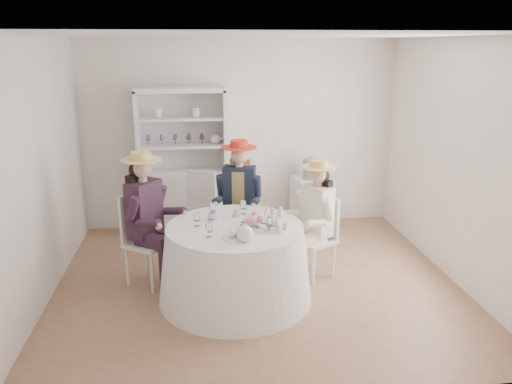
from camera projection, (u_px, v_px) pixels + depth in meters
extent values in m
plane|color=#896144|center=(257.00, 282.00, 5.71)|extent=(4.50, 4.50, 0.00)
plane|color=white|center=(257.00, 35.00, 4.94)|extent=(4.50, 4.50, 0.00)
plane|color=silver|center=(240.00, 135.00, 7.22)|extent=(4.50, 0.00, 4.50)
plane|color=silver|center=(293.00, 237.00, 3.42)|extent=(4.50, 0.00, 4.50)
plane|color=silver|center=(37.00, 174.00, 5.06)|extent=(0.00, 4.50, 4.50)
plane|color=silver|center=(456.00, 162.00, 5.58)|extent=(0.00, 4.50, 4.50)
cone|color=white|center=(235.00, 263.00, 5.26)|extent=(1.62, 1.62, 0.80)
cylinder|color=white|center=(235.00, 227.00, 5.14)|extent=(1.42, 1.42, 0.02)
cube|color=silver|center=(185.00, 201.00, 7.14)|extent=(1.30, 0.87, 0.91)
cube|color=silver|center=(182.00, 129.00, 7.05)|extent=(1.15, 0.48, 1.12)
cube|color=silver|center=(180.00, 90.00, 6.70)|extent=(1.30, 0.87, 0.06)
cube|color=silver|center=(138.00, 132.00, 6.79)|extent=(0.21, 0.44, 1.12)
cube|color=silver|center=(224.00, 130.00, 6.92)|extent=(0.21, 0.44, 1.12)
cube|color=silver|center=(182.00, 145.00, 6.91)|extent=(1.21, 0.79, 0.03)
cube|color=silver|center=(181.00, 118.00, 6.81)|extent=(1.21, 0.79, 0.03)
sphere|color=white|center=(215.00, 139.00, 6.94)|extent=(0.14, 0.14, 0.14)
cube|color=silver|center=(311.00, 204.00, 7.27)|extent=(0.57, 0.57, 0.77)
cylinder|color=black|center=(312.00, 169.00, 7.12)|extent=(0.31, 0.31, 0.27)
cube|color=silver|center=(148.00, 243.00, 5.56)|extent=(0.60, 0.60, 0.04)
cylinder|color=silver|center=(152.00, 273.00, 5.41)|extent=(0.04, 0.04, 0.48)
cylinder|color=silver|center=(171.00, 261.00, 5.70)|extent=(0.04, 0.04, 0.48)
cylinder|color=silver|center=(127.00, 266.00, 5.56)|extent=(0.04, 0.04, 0.48)
cylinder|color=silver|center=(147.00, 255.00, 5.86)|extent=(0.04, 0.04, 0.48)
cube|color=silver|center=(133.00, 216.00, 5.56)|extent=(0.26, 0.36, 0.54)
cube|color=black|center=(144.00, 209.00, 5.46)|extent=(0.40, 0.44, 0.63)
cube|color=black|center=(151.00, 241.00, 5.40)|extent=(0.38, 0.32, 0.13)
cylinder|color=black|center=(164.00, 271.00, 5.42)|extent=(0.11, 0.11, 0.50)
cylinder|color=black|center=(133.00, 209.00, 5.23)|extent=(0.21, 0.19, 0.30)
cube|color=black|center=(163.00, 235.00, 5.56)|extent=(0.38, 0.32, 0.13)
cylinder|color=black|center=(175.00, 264.00, 5.59)|extent=(0.11, 0.11, 0.50)
cylinder|color=black|center=(160.00, 197.00, 5.61)|extent=(0.21, 0.19, 0.30)
cylinder|color=#D8A889|center=(142.00, 179.00, 5.36)|extent=(0.10, 0.10, 0.09)
sphere|color=#D8A889|center=(142.00, 169.00, 5.33)|extent=(0.21, 0.21, 0.21)
sphere|color=black|center=(138.00, 170.00, 5.35)|extent=(0.21, 0.21, 0.21)
cube|color=black|center=(137.00, 192.00, 5.44)|extent=(0.22, 0.26, 0.41)
cylinder|color=#D7C068|center=(141.00, 160.00, 5.30)|extent=(0.43, 0.43, 0.01)
cylinder|color=#D7C068|center=(141.00, 156.00, 5.29)|extent=(0.22, 0.22, 0.09)
cube|color=silver|center=(240.00, 222.00, 6.23)|extent=(0.52, 0.52, 0.04)
cylinder|color=silver|center=(224.00, 245.00, 6.16)|extent=(0.04, 0.04, 0.47)
cylinder|color=silver|center=(251.00, 246.00, 6.12)|extent=(0.04, 0.04, 0.47)
cylinder|color=silver|center=(229.00, 235.00, 6.49)|extent=(0.04, 0.04, 0.47)
cylinder|color=silver|center=(255.00, 236.00, 6.45)|extent=(0.04, 0.04, 0.47)
cube|color=silver|center=(242.00, 195.00, 6.33)|extent=(0.40, 0.13, 0.54)
cube|color=#182130|center=(239.00, 191.00, 6.14)|extent=(0.43, 0.30, 0.62)
cube|color=tan|center=(239.00, 191.00, 6.14)|extent=(0.20, 0.27, 0.54)
cube|color=#182130|center=(230.00, 219.00, 6.10)|extent=(0.22, 0.39, 0.13)
cylinder|color=#182130|center=(228.00, 248.00, 6.05)|extent=(0.11, 0.11, 0.49)
cylinder|color=#182130|center=(221.00, 186.00, 6.11)|extent=(0.14, 0.20, 0.29)
cube|color=#182130|center=(246.00, 219.00, 6.08)|extent=(0.22, 0.39, 0.13)
cylinder|color=#182130|center=(244.00, 248.00, 6.02)|extent=(0.11, 0.11, 0.49)
cylinder|color=#182130|center=(257.00, 187.00, 6.05)|extent=(0.14, 0.20, 0.29)
cylinder|color=#D8A889|center=(239.00, 165.00, 6.05)|extent=(0.10, 0.10, 0.09)
sphere|color=#D8A889|center=(239.00, 155.00, 6.01)|extent=(0.20, 0.20, 0.20)
sphere|color=tan|center=(240.00, 156.00, 6.06)|extent=(0.20, 0.20, 0.20)
cube|color=tan|center=(240.00, 175.00, 6.17)|extent=(0.27, 0.15, 0.41)
cylinder|color=red|center=(239.00, 147.00, 5.98)|extent=(0.43, 0.43, 0.01)
cylinder|color=red|center=(239.00, 144.00, 5.97)|extent=(0.21, 0.21, 0.09)
cube|color=silver|center=(315.00, 240.00, 5.75)|extent=(0.54, 0.54, 0.04)
cylinder|color=silver|center=(295.00, 257.00, 5.84)|extent=(0.04, 0.04, 0.43)
cylinder|color=silver|center=(314.00, 267.00, 5.60)|extent=(0.04, 0.04, 0.43)
cylinder|color=silver|center=(315.00, 251.00, 6.02)|extent=(0.04, 0.04, 0.43)
cylinder|color=silver|center=(334.00, 260.00, 5.78)|extent=(0.04, 0.04, 0.43)
cube|color=silver|center=(327.00, 216.00, 5.77)|extent=(0.21, 0.34, 0.49)
cube|color=white|center=(317.00, 210.00, 5.66)|extent=(0.35, 0.41, 0.57)
cube|color=white|center=(302.00, 234.00, 5.73)|extent=(0.35, 0.28, 0.12)
cylinder|color=white|center=(293.00, 261.00, 5.73)|extent=(0.10, 0.10, 0.45)
cylinder|color=white|center=(303.00, 201.00, 5.77)|extent=(0.19, 0.16, 0.27)
cube|color=white|center=(313.00, 239.00, 5.59)|extent=(0.35, 0.28, 0.12)
cylinder|color=white|center=(303.00, 266.00, 5.60)|extent=(0.10, 0.10, 0.45)
cylinder|color=white|center=(328.00, 210.00, 5.46)|extent=(0.19, 0.16, 0.27)
cylinder|color=#D8A889|center=(318.00, 184.00, 5.57)|extent=(0.09, 0.09, 0.08)
sphere|color=#D8A889|center=(319.00, 175.00, 5.54)|extent=(0.19, 0.19, 0.19)
sphere|color=black|center=(321.00, 176.00, 5.57)|extent=(0.19, 0.19, 0.19)
cube|color=black|center=(323.00, 195.00, 5.65)|extent=(0.19, 0.24, 0.37)
cylinder|color=#D7C068|center=(319.00, 167.00, 5.51)|extent=(0.39, 0.39, 0.01)
cylinder|color=#D7C068|center=(319.00, 164.00, 5.50)|extent=(0.20, 0.20, 0.08)
cube|color=silver|center=(205.00, 205.00, 6.94)|extent=(0.52, 0.52, 0.04)
cylinder|color=silver|center=(220.00, 218.00, 7.14)|extent=(0.04, 0.04, 0.46)
cylinder|color=silver|center=(198.00, 216.00, 7.19)|extent=(0.04, 0.04, 0.46)
cylinder|color=silver|center=(214.00, 226.00, 6.82)|extent=(0.04, 0.04, 0.46)
cylinder|color=silver|center=(191.00, 224.00, 6.88)|extent=(0.04, 0.04, 0.46)
cube|color=silver|center=(201.00, 189.00, 6.68)|extent=(0.39, 0.15, 0.52)
imported|color=white|center=(212.00, 217.00, 5.30)|extent=(0.10, 0.10, 0.07)
imported|color=white|center=(236.00, 214.00, 5.41)|extent=(0.07, 0.07, 0.06)
imported|color=white|center=(257.00, 219.00, 5.23)|extent=(0.11, 0.11, 0.06)
imported|color=white|center=(253.00, 223.00, 5.16)|extent=(0.25, 0.25, 0.05)
sphere|color=#CC668B|center=(259.00, 220.00, 5.05)|extent=(0.07, 0.07, 0.07)
sphere|color=white|center=(257.00, 219.00, 5.09)|extent=(0.07, 0.07, 0.07)
sphere|color=#CC668B|center=(253.00, 218.00, 5.10)|extent=(0.07, 0.07, 0.07)
sphere|color=white|center=(249.00, 219.00, 5.09)|extent=(0.07, 0.07, 0.07)
sphere|color=#CC668B|center=(247.00, 220.00, 5.06)|extent=(0.07, 0.07, 0.07)
sphere|color=white|center=(248.00, 221.00, 5.02)|extent=(0.07, 0.07, 0.07)
sphere|color=#CC668B|center=(251.00, 222.00, 4.99)|extent=(0.07, 0.07, 0.07)
sphere|color=white|center=(255.00, 222.00, 4.99)|extent=(0.07, 0.07, 0.07)
sphere|color=#CC668B|center=(258.00, 221.00, 5.01)|extent=(0.07, 0.07, 0.07)
sphere|color=white|center=(245.00, 234.00, 4.72)|extent=(0.17, 0.17, 0.17)
cylinder|color=white|center=(256.00, 232.00, 4.73)|extent=(0.10, 0.03, 0.08)
cylinder|color=white|center=(245.00, 226.00, 4.70)|extent=(0.04, 0.04, 0.02)
cylinder|color=white|center=(236.00, 237.00, 4.82)|extent=(0.28, 0.28, 0.01)
cube|color=beige|center=(231.00, 236.00, 4.79)|extent=(0.06, 0.04, 0.03)
cube|color=beige|center=(236.00, 233.00, 4.81)|extent=(0.07, 0.06, 0.03)
cube|color=beige|center=(242.00, 234.00, 4.84)|extent=(0.08, 0.07, 0.03)
cube|color=beige|center=(234.00, 232.00, 4.85)|extent=(0.08, 0.08, 0.03)
cube|color=beige|center=(240.00, 236.00, 4.78)|extent=(0.07, 0.08, 0.03)
cylinder|color=white|center=(277.00, 230.00, 5.02)|extent=(0.24, 0.24, 0.01)
cylinder|color=white|center=(277.00, 223.00, 5.00)|extent=(0.02, 0.02, 0.16)
cylinder|color=white|center=(277.00, 215.00, 4.98)|extent=(0.18, 0.18, 0.01)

